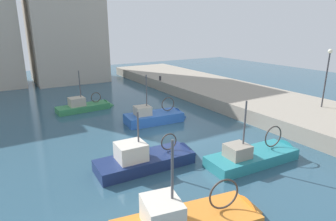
% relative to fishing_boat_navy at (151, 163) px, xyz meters
% --- Properties ---
extents(water_surface, '(80.00, 80.00, 0.00)m').
position_rel_fishing_boat_navy_xyz_m(water_surface, '(3.31, 3.45, -0.15)').
color(water_surface, '#2D5166').
rests_on(water_surface, ground).
extents(quay_wall, '(9.00, 56.00, 1.20)m').
position_rel_fishing_boat_navy_xyz_m(quay_wall, '(14.81, 3.45, 0.45)').
color(quay_wall, '#9E9384').
rests_on(quay_wall, ground).
extents(fishing_boat_navy, '(6.47, 2.44, 4.27)m').
position_rel_fishing_boat_navy_xyz_m(fishing_boat_navy, '(0.00, 0.00, 0.00)').
color(fishing_boat_navy, navy).
rests_on(fishing_boat_navy, ground).
extents(fishing_boat_green, '(5.71, 1.94, 4.58)m').
position_rel_fishing_boat_navy_xyz_m(fishing_boat_green, '(0.11, 13.31, -0.02)').
color(fishing_boat_green, '#388951').
rests_on(fishing_boat_green, ground).
extents(fishing_boat_blue, '(5.68, 2.63, 4.99)m').
position_rel_fishing_boat_navy_xyz_m(fishing_boat_blue, '(4.25, 6.71, -0.05)').
color(fishing_boat_blue, '#2D60B7').
rests_on(fishing_boat_blue, ground).
extents(fishing_boat_teal, '(6.60, 2.51, 4.81)m').
position_rel_fishing_boat_navy_xyz_m(fishing_boat_teal, '(5.69, -2.85, -0.05)').
color(fishing_boat_teal, teal).
rests_on(fishing_boat_teal, ground).
extents(mooring_bollard_mid, '(0.28, 0.28, 0.55)m').
position_rel_fishing_boat_navy_xyz_m(mooring_bollard_mid, '(10.66, 17.45, 1.33)').
color(mooring_bollard_mid, '#2D2D33').
rests_on(mooring_bollard_mid, quay_wall).
extents(quay_streetlamp, '(0.36, 0.36, 4.83)m').
position_rel_fishing_boat_navy_xyz_m(quay_streetlamp, '(16.31, -0.23, 4.31)').
color(quay_streetlamp, '#38383D').
rests_on(quay_streetlamp, quay_wall).
extents(waterfront_building_west, '(10.01, 8.71, 19.74)m').
position_rel_fishing_boat_navy_xyz_m(waterfront_building_west, '(2.50, 30.03, 9.74)').
color(waterfront_building_west, '#B2A899').
rests_on(waterfront_building_west, ground).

